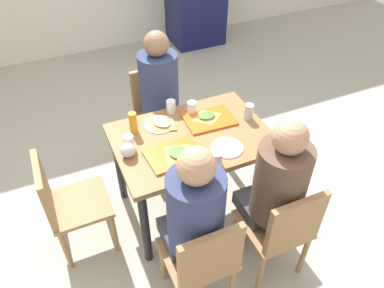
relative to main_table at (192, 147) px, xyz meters
name	(u,v)px	position (x,y,z in m)	size (l,w,h in m)	color
ground_plane	(192,205)	(0.00, 0.00, -0.65)	(10.00, 10.00, 0.02)	#B2AD9E
main_table	(192,147)	(0.00, 0.00, 0.00)	(1.10, 0.78, 0.74)	olive
chair_near_left	(203,259)	(-0.27, -0.77, -0.15)	(0.40, 0.40, 0.84)	#9E7247
chair_near_right	(282,228)	(0.27, -0.77, -0.15)	(0.40, 0.40, 0.84)	#9E7247
chair_far_side	(157,108)	(0.00, 0.77, -0.15)	(0.40, 0.40, 0.84)	#9E7247
chair_left_end	(65,201)	(-0.93, 0.00, -0.15)	(0.40, 0.40, 0.84)	#9E7247
person_in_red	(193,215)	(-0.27, -0.63, 0.09)	(0.32, 0.42, 1.25)	#383842
person_in_brown_jacket	(275,186)	(0.27, -0.63, 0.09)	(0.32, 0.42, 1.25)	#383842
person_far_side	(161,93)	(0.00, 0.63, 0.09)	(0.32, 0.42, 1.25)	#383842
tray_red_near	(174,154)	(-0.19, -0.14, 0.11)	(0.36, 0.26, 0.02)	#D85914
tray_red_far	(209,119)	(0.19, 0.12, 0.11)	(0.36, 0.26, 0.02)	#D85914
paper_plate_center	(160,124)	(-0.16, 0.21, 0.11)	(0.22, 0.22, 0.01)	white
paper_plate_near_edge	(227,148)	(0.16, -0.21, 0.11)	(0.22, 0.22, 0.01)	white
pizza_slice_a	(179,153)	(-0.16, -0.16, 0.13)	(0.25, 0.25, 0.02)	#C68C47
pizza_slice_b	(207,116)	(0.18, 0.14, 0.13)	(0.18, 0.15, 0.02)	tan
pizza_slice_c	(162,123)	(-0.15, 0.20, 0.12)	(0.23, 0.24, 0.02)	#C68C47
plastic_cup_a	(171,106)	(-0.03, 0.33, 0.16)	(0.07, 0.07, 0.10)	white
plastic_cup_b	(217,159)	(0.03, -0.33, 0.16)	(0.07, 0.07, 0.10)	white
plastic_cup_c	(129,142)	(-0.44, 0.06, 0.16)	(0.07, 0.07, 0.10)	white
plastic_cup_d	(192,108)	(0.11, 0.25, 0.16)	(0.07, 0.07, 0.10)	white
soda_can	(249,112)	(0.47, 0.02, 0.17)	(0.07, 0.07, 0.12)	#B7BCC6
condiment_bottle	(133,123)	(-0.36, 0.21, 0.19)	(0.06, 0.06, 0.16)	orange
foil_bundle	(128,150)	(-0.47, -0.02, 0.16)	(0.10, 0.10, 0.10)	silver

